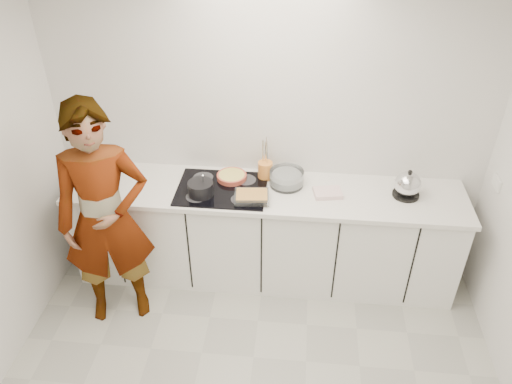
# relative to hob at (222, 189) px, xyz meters

# --- Properties ---
(ceiling) EXTENTS (3.60, 3.20, 0.00)m
(ceiling) POSITION_rel_hob_xyz_m (0.35, -1.26, 1.68)
(ceiling) COLOR white
(ceiling) RESTS_ON wall_back
(wall_back) EXTENTS (3.60, 0.00, 2.60)m
(wall_back) POSITION_rel_hob_xyz_m (0.35, 0.34, 0.38)
(wall_back) COLOR silver
(wall_back) RESTS_ON ground
(base_cabinets) EXTENTS (3.20, 0.58, 0.87)m
(base_cabinets) POSITION_rel_hob_xyz_m (0.35, 0.02, -0.48)
(base_cabinets) COLOR white
(base_cabinets) RESTS_ON floor
(countertop) EXTENTS (3.24, 0.64, 0.04)m
(countertop) POSITION_rel_hob_xyz_m (0.35, 0.02, -0.03)
(countertop) COLOR white
(countertop) RESTS_ON base_cabinets
(hob) EXTENTS (0.72, 0.54, 0.01)m
(hob) POSITION_rel_hob_xyz_m (0.00, 0.00, 0.00)
(hob) COLOR black
(hob) RESTS_ON countertop
(tart_dish) EXTENTS (0.32, 0.32, 0.04)m
(tart_dish) POSITION_rel_hob_xyz_m (0.06, 0.15, 0.03)
(tart_dish) COLOR #BA4A37
(tart_dish) RESTS_ON hob
(saucepan) EXTENTS (0.20, 0.20, 0.19)m
(saucepan) POSITION_rel_hob_xyz_m (-0.15, -0.10, 0.06)
(saucepan) COLOR black
(saucepan) RESTS_ON hob
(baking_dish) EXTENTS (0.29, 0.22, 0.05)m
(baking_dish) POSITION_rel_hob_xyz_m (0.26, -0.13, 0.04)
(baking_dish) COLOR silver
(baking_dish) RESTS_ON hob
(mixing_bowl) EXTENTS (0.32, 0.32, 0.13)m
(mixing_bowl) POSITION_rel_hob_xyz_m (0.52, 0.12, 0.05)
(mixing_bowl) COLOR silver
(mixing_bowl) RESTS_ON countertop
(tea_towel) EXTENTS (0.24, 0.20, 0.04)m
(tea_towel) POSITION_rel_hob_xyz_m (0.85, 0.01, 0.01)
(tea_towel) COLOR white
(tea_towel) RESTS_ON countertop
(kettle) EXTENTS (0.24, 0.24, 0.24)m
(kettle) POSITION_rel_hob_xyz_m (1.47, 0.06, 0.09)
(kettle) COLOR black
(kettle) RESTS_ON countertop
(utensil_crock) EXTENTS (0.14, 0.14, 0.15)m
(utensil_crock) POSITION_rel_hob_xyz_m (0.34, 0.21, 0.07)
(utensil_crock) COLOR orange
(utensil_crock) RESTS_ON countertop
(cook) EXTENTS (0.79, 0.64, 1.88)m
(cook) POSITION_rel_hob_xyz_m (-0.79, -0.51, 0.02)
(cook) COLOR white
(cook) RESTS_ON floor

